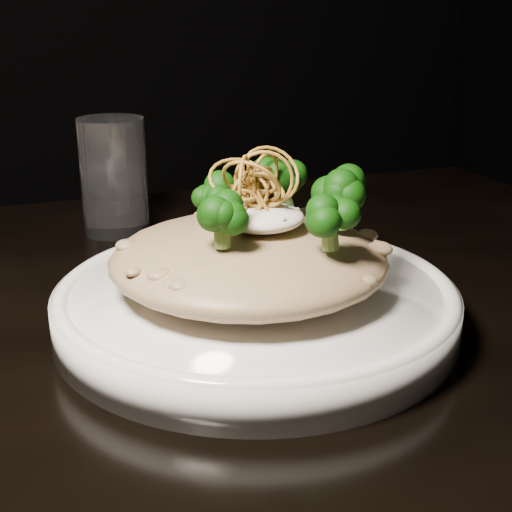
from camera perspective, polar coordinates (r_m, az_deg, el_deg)
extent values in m
cube|color=black|center=(0.53, -9.95, -8.62)|extent=(1.10, 0.80, 0.04)
cylinder|color=black|center=(1.15, 12.94, -13.64)|extent=(0.05, 0.05, 0.71)
cylinder|color=white|center=(0.53, 0.00, -4.04)|extent=(0.30, 0.30, 0.03)
ellipsoid|color=brown|center=(0.52, -0.58, -0.21)|extent=(0.20, 0.20, 0.04)
ellipsoid|color=white|center=(0.51, 0.42, 3.15)|extent=(0.06, 0.06, 0.02)
cylinder|color=white|center=(0.75, -11.30, 6.28)|extent=(0.07, 0.07, 0.12)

